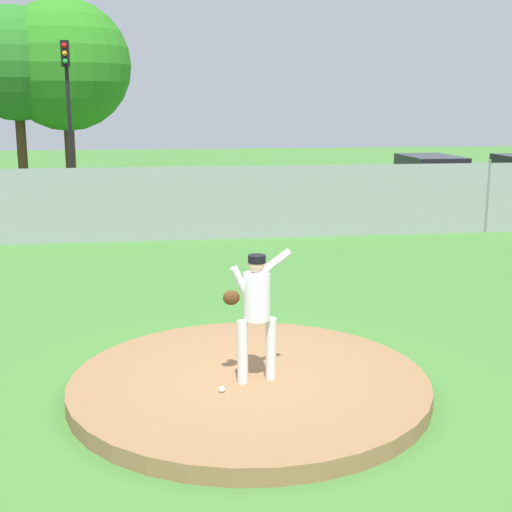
% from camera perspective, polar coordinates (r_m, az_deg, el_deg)
% --- Properties ---
extents(ground_plane, '(80.00, 80.00, 0.00)m').
position_cam_1_polar(ground_plane, '(14.57, -3.47, -1.65)').
color(ground_plane, '#427A33').
extents(asphalt_strip, '(44.00, 7.00, 0.01)m').
position_cam_1_polar(asphalt_strip, '(22.89, -5.05, 3.49)').
color(asphalt_strip, '#2B2B2D').
rests_on(asphalt_strip, ground_plane).
extents(pitchers_mound, '(4.43, 4.43, 0.20)m').
position_cam_1_polar(pitchers_mound, '(8.85, -0.54, -10.40)').
color(pitchers_mound, olive).
rests_on(pitchers_mound, ground_plane).
extents(pitcher_youth, '(0.83, 0.32, 1.63)m').
position_cam_1_polar(pitcher_youth, '(8.39, -0.01, -3.94)').
color(pitcher_youth, silver).
rests_on(pitcher_youth, pitchers_mound).
extents(baseball, '(0.07, 0.07, 0.07)m').
position_cam_1_polar(baseball, '(8.39, -2.79, -10.72)').
color(baseball, white).
rests_on(baseball, pitchers_mound).
extents(chainlink_fence, '(39.10, 0.07, 2.00)m').
position_cam_1_polar(chainlink_fence, '(18.31, -4.44, 4.27)').
color(chainlink_fence, gray).
rests_on(chainlink_fence, ground_plane).
extents(parked_car_burgundy, '(1.86, 4.68, 1.80)m').
position_cam_1_polar(parked_car_burgundy, '(23.95, 13.87, 5.64)').
color(parked_car_burgundy, maroon).
rests_on(parked_car_burgundy, ground_plane).
extents(traffic_cone_orange, '(0.40, 0.40, 0.55)m').
position_cam_1_polar(traffic_cone_orange, '(20.88, -1.52, 3.39)').
color(traffic_cone_orange, orange).
rests_on(traffic_cone_orange, asphalt_strip).
extents(traffic_light_near, '(0.28, 0.46, 5.62)m').
position_cam_1_polar(traffic_light_near, '(26.64, -15.00, 12.56)').
color(traffic_light_near, black).
rests_on(traffic_light_near, ground_plane).
extents(tree_broad_left, '(4.83, 4.83, 7.52)m').
position_cam_1_polar(tree_broad_left, '(32.74, -18.85, 14.49)').
color(tree_broad_left, '#4C331E').
rests_on(tree_broad_left, ground_plane).
extents(tree_slender_far, '(5.67, 5.67, 7.91)m').
position_cam_1_polar(tree_slender_far, '(32.82, -15.17, 14.67)').
color(tree_slender_far, '#4C331E').
rests_on(tree_slender_far, ground_plane).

